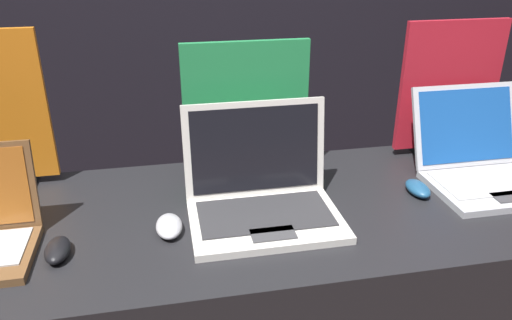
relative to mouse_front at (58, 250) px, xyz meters
name	(u,v)px	position (x,y,z in m)	size (l,w,h in m)	color
mouse_front	(58,250)	(0.00, 0.00, 0.00)	(0.06, 0.11, 0.04)	black
laptop_middle	(262,192)	(0.51, 0.10, 0.05)	(0.40, 0.31, 0.29)	silver
mouse_middle	(169,226)	(0.26, 0.06, 0.00)	(0.07, 0.12, 0.03)	#B2B2B7
promo_stand_middle	(246,116)	(0.51, 0.33, 0.18)	(0.37, 0.07, 0.42)	black
laptop_back	(481,162)	(1.21, 0.17, 0.04)	(0.35, 0.37, 0.26)	#B7B7BC
mouse_back	(418,188)	(0.99, 0.12, 0.00)	(0.06, 0.11, 0.03)	navy
promo_stand_back	(449,92)	(1.21, 0.40, 0.20)	(0.35, 0.07, 0.45)	black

